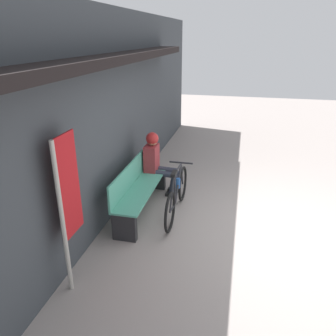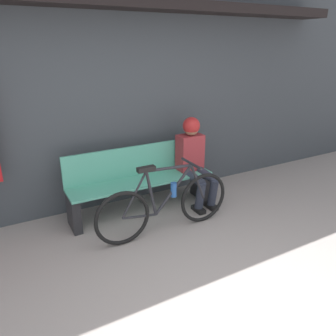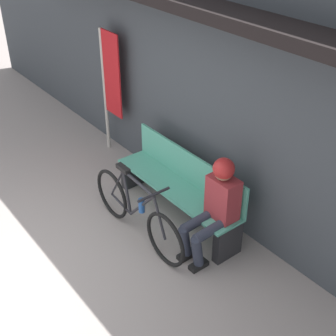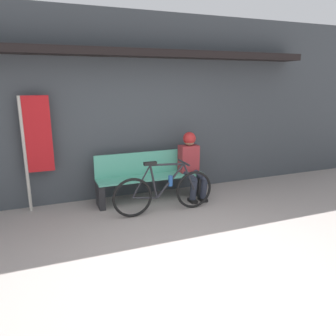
{
  "view_description": "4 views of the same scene",
  "coord_description": "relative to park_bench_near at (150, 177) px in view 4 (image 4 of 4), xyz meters",
  "views": [
    {
      "loc": [
        -4.49,
        0.54,
        2.8
      ],
      "look_at": [
        0.33,
        1.65,
        0.78
      ],
      "focal_mm": 35.0,
      "sensor_mm": 36.0,
      "label": 1
    },
    {
      "loc": [
        -1.34,
        -1.46,
        2.06
      ],
      "look_at": [
        0.39,
        1.68,
        0.71
      ],
      "focal_mm": 35.0,
      "sensor_mm": 36.0,
      "label": 2
    },
    {
      "loc": [
        3.75,
        -0.82,
        3.61
      ],
      "look_at": [
        0.32,
        1.88,
        0.83
      ],
      "focal_mm": 50.0,
      "sensor_mm": 36.0,
      "label": 3
    },
    {
      "loc": [
        -1.54,
        -3.12,
        2.05
      ],
      "look_at": [
        0.46,
        1.86,
        0.62
      ],
      "focal_mm": 35.0,
      "sensor_mm": 36.0,
      "label": 4
    }
  ],
  "objects": [
    {
      "name": "park_bench_near",
      "position": [
        0.0,
        0.0,
        0.0
      ],
      "size": [
        1.89,
        0.42,
        0.85
      ],
      "color": "#51A88E",
      "rests_on": "ground_plane"
    },
    {
      "name": "banner_pole",
      "position": [
        -1.83,
        0.22,
        0.73
      ],
      "size": [
        0.45,
        0.05,
        1.84
      ],
      "color": "#B7B2A8",
      "rests_on": "ground_plane"
    },
    {
      "name": "bicycle",
      "position": [
        0.02,
        -0.65,
        -0.05
      ],
      "size": [
        1.68,
        0.4,
        0.86
      ],
      "color": "black",
      "rests_on": "ground_plane"
    },
    {
      "name": "storefront_wall",
      "position": [
        -0.23,
        0.43,
        1.25
      ],
      "size": [
        12.0,
        0.56,
        3.2
      ],
      "color": "#3D4247",
      "rests_on": "ground_plane"
    },
    {
      "name": "ground_plane",
      "position": [
        -0.23,
        -2.13,
        -0.41
      ],
      "size": [
        24.0,
        24.0,
        0.0
      ],
      "primitive_type": "plane",
      "color": "gray"
    },
    {
      "name": "person_seated",
      "position": [
        0.74,
        -0.12,
        0.27
      ],
      "size": [
        0.34,
        0.62,
        1.18
      ],
      "color": "#2D3342",
      "rests_on": "ground_plane"
    }
  ]
}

